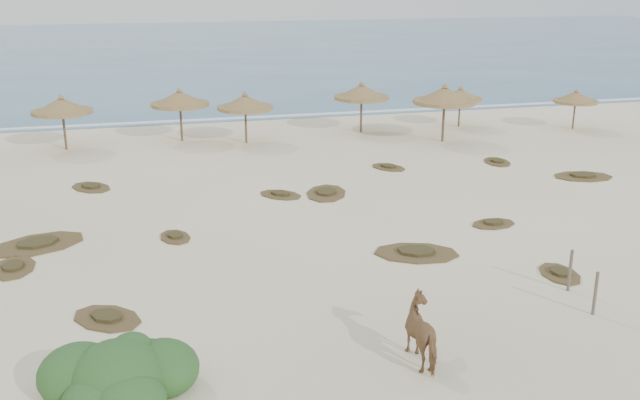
# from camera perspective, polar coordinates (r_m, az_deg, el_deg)

# --- Properties ---
(ground) EXTENTS (160.00, 160.00, 0.00)m
(ground) POSITION_cam_1_polar(r_m,az_deg,el_deg) (21.46, 4.55, -6.32)
(ground) COLOR #FAEFCD
(ground) RESTS_ON ground
(ocean) EXTENTS (200.00, 100.00, 0.01)m
(ocean) POSITION_cam_1_polar(r_m,az_deg,el_deg) (94.13, -10.75, 11.96)
(ocean) COLOR #2C5785
(ocean) RESTS_ON ground
(foam_line) EXTENTS (70.00, 0.60, 0.01)m
(foam_line) POSITION_cam_1_polar(r_m,az_deg,el_deg) (45.81, -6.11, 6.54)
(foam_line) COLOR white
(foam_line) RESTS_ON ground
(palapa_1) EXTENTS (3.26, 3.26, 2.90)m
(palapa_1) POSITION_cam_1_polar(r_m,az_deg,el_deg) (39.04, -19.95, 7.04)
(palapa_1) COLOR brown
(palapa_1) RESTS_ON ground
(palapa_2) EXTENTS (4.08, 4.08, 2.95)m
(palapa_2) POSITION_cam_1_polar(r_m,az_deg,el_deg) (39.46, -11.16, 7.91)
(palapa_2) COLOR brown
(palapa_2) RESTS_ON ground
(palapa_3) EXTENTS (3.43, 3.43, 2.80)m
(palapa_3) POSITION_cam_1_polar(r_m,az_deg,el_deg) (38.45, -6.01, 7.73)
(palapa_3) COLOR brown
(palapa_3) RESTS_ON ground
(palapa_4) EXTENTS (3.76, 3.76, 2.96)m
(palapa_4) POSITION_cam_1_polar(r_m,az_deg,el_deg) (40.99, 3.34, 8.57)
(palapa_4) COLOR brown
(palapa_4) RESTS_ON ground
(palapa_5) EXTENTS (3.84, 3.84, 3.19)m
(palapa_5) POSITION_cam_1_polar(r_m,az_deg,el_deg) (39.13, 9.94, 8.18)
(palapa_5) COLOR brown
(palapa_5) RESTS_ON ground
(palapa_6) EXTENTS (2.75, 2.75, 2.44)m
(palapa_6) POSITION_cam_1_polar(r_m,az_deg,el_deg) (43.38, 11.17, 8.24)
(palapa_6) COLOR brown
(palapa_6) RESTS_ON ground
(palapa_7) EXTENTS (2.99, 2.99, 2.39)m
(palapa_7) POSITION_cam_1_polar(r_m,az_deg,el_deg) (44.50, 19.79, 7.72)
(palapa_7) COLOR brown
(palapa_7) RESTS_ON ground
(horse) EXTENTS (0.89, 1.80, 1.49)m
(horse) POSITION_cam_1_polar(r_m,az_deg,el_deg) (16.99, 8.46, -10.43)
(horse) COLOR #8D6340
(horse) RESTS_ON ground
(fence_post_near) EXTENTS (0.11, 0.11, 1.26)m
(fence_post_near) POSITION_cam_1_polar(r_m,az_deg,el_deg) (21.60, 19.37, -5.34)
(fence_post_near) COLOR brown
(fence_post_near) RESTS_ON ground
(fence_post_far) EXTENTS (0.11, 0.11, 1.23)m
(fence_post_far) POSITION_cam_1_polar(r_m,az_deg,el_deg) (20.38, 21.16, -6.98)
(fence_post_far) COLOR brown
(fence_post_far) RESTS_ON ground
(bush) EXTENTS (3.42, 3.01, 1.53)m
(bush) POSITION_cam_1_polar(r_m,az_deg,el_deg) (16.13, -15.78, -13.57)
(bush) COLOR #38622A
(bush) RESTS_ON ground
(scrub_0) EXTENTS (1.33, 2.01, 0.16)m
(scrub_0) POSITION_cam_1_polar(r_m,az_deg,el_deg) (24.03, -23.33, -4.97)
(scrub_0) COLOR brown
(scrub_0) RESTS_ON ground
(scrub_1) EXTENTS (3.68, 3.09, 0.16)m
(scrub_1) POSITION_cam_1_polar(r_m,az_deg,el_deg) (25.78, -21.64, -3.27)
(scrub_1) COLOR brown
(scrub_1) RESTS_ON ground
(scrub_2) EXTENTS (1.30, 1.71, 0.16)m
(scrub_2) POSITION_cam_1_polar(r_m,az_deg,el_deg) (25.10, -11.52, -2.89)
(scrub_2) COLOR brown
(scrub_2) RESTS_ON ground
(scrub_3) EXTENTS (2.40, 2.92, 0.16)m
(scrub_3) POSITION_cam_1_polar(r_m,az_deg,el_deg) (29.51, 0.50, 0.57)
(scrub_3) COLOR brown
(scrub_3) RESTS_ON ground
(scrub_4) EXTENTS (1.85, 1.35, 0.16)m
(scrub_4) POSITION_cam_1_polar(r_m,az_deg,el_deg) (26.65, 13.69, -1.83)
(scrub_4) COLOR brown
(scrub_4) RESTS_ON ground
(scrub_5) EXTENTS (2.91, 2.16, 0.16)m
(scrub_5) POSITION_cam_1_polar(r_m,az_deg,el_deg) (34.11, 20.29, 1.81)
(scrub_5) COLOR brown
(scrub_5) RESTS_ON ground
(scrub_6) EXTENTS (2.28, 2.46, 0.16)m
(scrub_6) POSITION_cam_1_polar(r_m,az_deg,el_deg) (31.86, -17.84, 1.00)
(scrub_6) COLOR brown
(scrub_6) RESTS_ON ground
(scrub_7) EXTENTS (1.92, 2.12, 0.16)m
(scrub_7) POSITION_cam_1_polar(r_m,az_deg,el_deg) (33.68, 5.49, 2.65)
(scrub_7) COLOR brown
(scrub_7) RESTS_ON ground
(scrub_9) EXTENTS (3.22, 2.60, 0.16)m
(scrub_9) POSITION_cam_1_polar(r_m,az_deg,el_deg) (23.44, 7.70, -4.18)
(scrub_9) COLOR brown
(scrub_9) RESTS_ON ground
(scrub_10) EXTENTS (1.50, 2.04, 0.16)m
(scrub_10) POSITION_cam_1_polar(r_m,az_deg,el_deg) (35.56, 13.99, 3.00)
(scrub_10) COLOR brown
(scrub_10) RESTS_ON ground
(scrub_11) EXTENTS (2.43, 2.44, 0.16)m
(scrub_11) POSITION_cam_1_polar(r_m,az_deg,el_deg) (19.81, -16.68, -9.01)
(scrub_11) COLOR brown
(scrub_11) RESTS_ON ground
(scrub_12) EXTENTS (1.33, 1.85, 0.16)m
(scrub_12) POSITION_cam_1_polar(r_m,az_deg,el_deg) (22.84, 18.63, -5.58)
(scrub_12) COLOR brown
(scrub_12) RESTS_ON ground
(scrub_13) EXTENTS (2.19, 2.20, 0.16)m
(scrub_13) POSITION_cam_1_polar(r_m,az_deg,el_deg) (29.34, -3.18, 0.45)
(scrub_13) COLOR brown
(scrub_13) RESTS_ON ground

